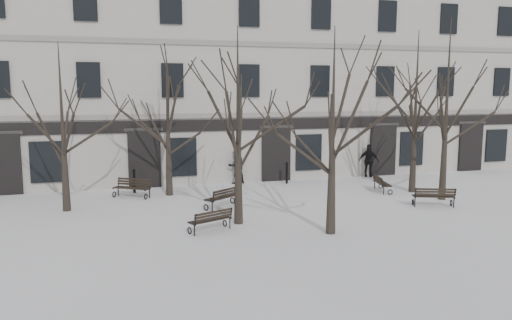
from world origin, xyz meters
name	(u,v)px	position (x,y,z in m)	size (l,w,h in m)	color
ground	(253,222)	(0.00, 0.00, 0.00)	(100.00, 100.00, 0.00)	white
building	(196,80)	(0.00, 12.96, 5.52)	(40.40, 10.20, 11.40)	#B8B3AA
tree_1	(238,102)	(-0.58, -0.02, 4.49)	(5.03, 5.03, 7.19)	black
tree_2	(333,106)	(2.18, -2.16, 4.39)	(4.92, 4.92, 7.02)	black
tree_3	(448,88)	(9.30, 1.44, 5.03)	(5.63, 5.63, 8.04)	black
tree_4	(61,107)	(-6.91, 3.83, 4.26)	(4.77, 4.77, 6.82)	black
tree_5	(167,107)	(-2.51, 5.76, 4.16)	(4.66, 4.66, 6.66)	black
tree_6	(416,92)	(8.94, 3.26, 4.81)	(5.39, 5.39, 7.70)	black
bench_1	(211,220)	(-1.77, -0.80, 0.43)	(1.65, 1.14, 0.80)	black
bench_2	(434,196)	(8.04, 0.28, 0.47)	(1.79, 1.16, 0.86)	black
bench_3	(132,187)	(-4.21, 5.73, 0.47)	(1.77, 1.44, 0.87)	black
bench_4	(224,197)	(-0.59, 2.54, 0.48)	(1.76, 1.51, 0.88)	black
bench_5	(381,183)	(7.53, 3.75, 0.43)	(0.92, 1.66, 0.80)	black
bollard_a	(134,180)	(-4.08, 6.74, 0.63)	(0.15, 0.15, 1.17)	black
bollard_b	(287,172)	(3.79, 6.99, 0.62)	(0.15, 0.15, 1.15)	black
pedestrian_b	(236,183)	(1.22, 7.75, 0.00)	(0.91, 0.71, 1.87)	black
pedestrian_c	(368,177)	(8.94, 7.58, 0.00)	(1.10, 0.46, 1.88)	black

